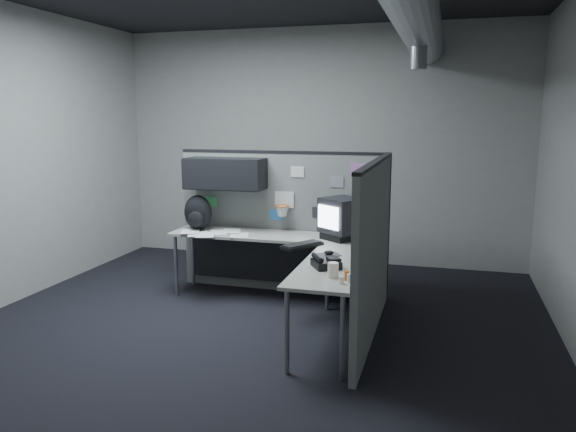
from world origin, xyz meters
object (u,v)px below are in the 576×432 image
(desk, at_px, (288,252))
(monitor, at_px, (342,218))
(phone, at_px, (326,263))
(backpack, at_px, (198,213))
(keyboard, at_px, (302,245))

(desk, distance_m, monitor, 0.68)
(monitor, height_order, phone, monitor)
(monitor, bearing_deg, backpack, 170.18)
(monitor, relative_size, backpack, 1.34)
(keyboard, xyz_separation_m, phone, (0.38, -0.68, 0.02))
(desk, relative_size, keyboard, 4.93)
(desk, xyz_separation_m, keyboard, (0.21, -0.21, 0.14))
(keyboard, xyz_separation_m, backpack, (-1.36, 0.50, 0.18))
(phone, height_order, backpack, backpack)
(desk, height_order, keyboard, keyboard)
(phone, xyz_separation_m, backpack, (-1.74, 1.19, 0.15))
(desk, relative_size, backpack, 5.79)
(phone, bearing_deg, keyboard, 99.11)
(monitor, bearing_deg, phone, -95.42)
(monitor, distance_m, phone, 1.18)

